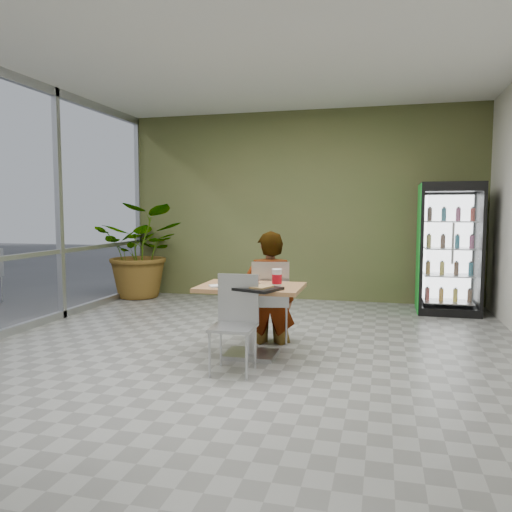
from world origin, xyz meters
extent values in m
plane|color=gray|center=(0.00, 0.00, 0.00)|extent=(7.00, 7.00, 0.00)
cube|color=#AC7C49|center=(0.09, 0.00, 0.73)|extent=(1.06, 0.75, 0.04)
cylinder|color=#A7A9AC|center=(0.09, 0.00, 0.35)|extent=(0.11, 0.11, 0.71)
cube|color=#A7A9AC|center=(0.09, 0.00, 0.02)|extent=(0.53, 0.43, 0.04)
cube|color=#A7A9AC|center=(0.16, 0.65, 0.45)|extent=(0.50, 0.50, 0.03)
cube|color=#A7A9AC|center=(0.20, 0.45, 0.70)|extent=(0.42, 0.11, 0.50)
cylinder|color=#A7A9AC|center=(0.30, 0.86, 0.23)|extent=(0.02, 0.02, 0.45)
cylinder|color=#A7A9AC|center=(-0.06, 0.79, 0.23)|extent=(0.02, 0.02, 0.45)
cylinder|color=#A7A9AC|center=(0.37, 0.51, 0.23)|extent=(0.02, 0.02, 0.45)
cylinder|color=#A7A9AC|center=(0.02, 0.44, 0.23)|extent=(0.02, 0.02, 0.45)
cube|color=#A7A9AC|center=(0.07, -0.56, 0.43)|extent=(0.41, 0.41, 0.03)
cube|color=#A7A9AC|center=(0.07, -0.37, 0.67)|extent=(0.40, 0.04, 0.48)
cylinder|color=#A7A9AC|center=(-0.10, -0.74, 0.22)|extent=(0.02, 0.02, 0.43)
cylinder|color=#A7A9AC|center=(0.25, -0.73, 0.22)|extent=(0.02, 0.02, 0.43)
cylinder|color=#A7A9AC|center=(-0.11, -0.40, 0.22)|extent=(0.02, 0.02, 0.43)
cylinder|color=#A7A9AC|center=(0.24, -0.39, 0.22)|extent=(0.02, 0.02, 0.43)
imported|color=black|center=(0.16, 0.60, 0.49)|extent=(0.65, 0.49, 1.59)
cylinder|color=silver|center=(0.08, -0.01, 0.76)|extent=(0.23, 0.23, 0.01)
cylinder|color=silver|center=(0.37, -0.04, 0.84)|extent=(0.10, 0.10, 0.17)
cylinder|color=#B40B18|center=(0.37, -0.04, 0.83)|extent=(0.10, 0.10, 0.10)
cylinder|color=silver|center=(0.37, -0.04, 0.93)|extent=(0.10, 0.10, 0.01)
cube|color=silver|center=(-0.22, -0.19, 0.76)|extent=(0.18, 0.18, 0.02)
cube|color=black|center=(0.20, -0.28, 0.76)|extent=(0.57, 0.49, 0.03)
cube|color=black|center=(2.36, 2.87, 0.97)|extent=(0.87, 0.68, 1.93)
cube|color=green|center=(1.92, 2.87, 0.97)|extent=(0.01, 0.66, 1.89)
cube|color=silver|center=(2.36, 2.54, 0.99)|extent=(0.69, 0.01, 1.54)
imported|color=#2B5B24|center=(-2.69, 3.01, 0.82)|extent=(1.71, 1.56, 1.65)
camera|label=1|loc=(1.41, -4.94, 1.52)|focal=35.00mm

